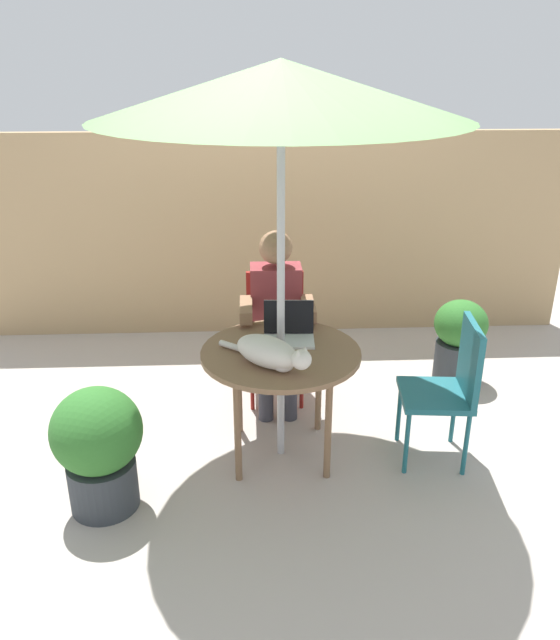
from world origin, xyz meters
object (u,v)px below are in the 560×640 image
patio_umbrella (281,90)px  laptop (289,328)px  chair_empty (451,382)px  potted_plant_by_chair (98,445)px  potted_plant_near_fence (459,339)px  person_seated (276,312)px  cat (271,353)px  patio_table (281,361)px  chair_occupied (275,325)px

patio_umbrella → laptop: bearing=72.2°
patio_umbrella → chair_empty: patio_umbrella is taller
chair_empty → potted_plant_by_chair: (-1.97, -0.35, -0.13)m
patio_umbrella → potted_plant_near_fence: (1.36, 0.89, -1.78)m
patio_umbrella → laptop: size_ratio=7.26×
person_seated → chair_empty: bearing=-35.9°
patio_umbrella → cat: bearing=-107.7°
chair_empty → potted_plant_by_chair: 2.01m
chair_empty → patio_umbrella: bearing=174.7°
potted_plant_near_fence → cat: bearing=-142.8°
patio_umbrella → cat: 1.35m
cat → potted_plant_near_fence: 1.85m
patio_table → patio_umbrella: size_ratio=0.41×
chair_empty → potted_plant_near_fence: size_ratio=1.40×
chair_occupied → potted_plant_near_fence: chair_occupied is taller
patio_umbrella → person_seated: (0.00, 0.62, -1.43)m
patio_table → chair_empty: size_ratio=1.05×
chair_empty → laptop: (-0.93, 0.27, 0.24)m
chair_occupied → potted_plant_near_fence: bearing=4.4°
person_seated → chair_occupied: bearing=90.0°
person_seated → potted_plant_near_fence: person_seated is taller
chair_occupied → person_seated: (0.00, -0.16, 0.17)m
patio_table → potted_plant_near_fence: 1.65m
patio_table → patio_umbrella: bearing=0.0°
person_seated → laptop: size_ratio=3.93×
patio_umbrella → potted_plant_near_fence: patio_umbrella is taller
patio_umbrella → chair_occupied: patio_umbrella is taller
chair_occupied → potted_plant_near_fence: 1.38m
patio_table → person_seated: size_ratio=0.76×
patio_umbrella → person_seated: bearing=90.0°
laptop → potted_plant_near_fence: bearing=28.5°
potted_plant_near_fence → chair_empty: bearing=-111.0°
laptop → person_seated: bearing=97.1°
patio_umbrella → chair_empty: (0.99, -0.09, -1.60)m
patio_table → cat: cat is taller
cat → potted_plant_by_chair: (-0.92, -0.25, -0.40)m
laptop → potted_plant_by_chair: laptop is taller
chair_occupied → person_seated: size_ratio=0.72×
patio_table → person_seated: person_seated is taller
chair_empty → laptop: bearing=164.0°
cat → potted_plant_by_chair: 1.03m
chair_empty → cat: (-1.05, -0.11, 0.26)m
chair_empty → laptop: 1.00m
patio_umbrella → person_seated: size_ratio=1.85×
potted_plant_by_chair → person_seated: bearing=47.4°
patio_table → patio_umbrella: 1.48m
patio_umbrella → cat: (-0.06, -0.20, -1.33)m
laptop → potted_plant_near_fence: laptop is taller
patio_table → chair_occupied: 0.79m
cat → laptop: bearing=72.2°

